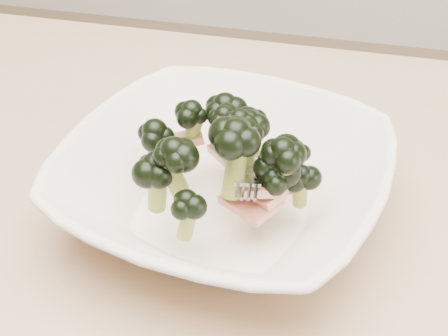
{
  "coord_description": "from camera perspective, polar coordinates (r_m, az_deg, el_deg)",
  "views": [
    {
      "loc": [
        0.12,
        -0.36,
        1.13
      ],
      "look_at": [
        0.02,
        0.05,
        0.8
      ],
      "focal_mm": 50.0,
      "sensor_mm": 36.0,
      "label": 1
    }
  ],
  "objects": [
    {
      "name": "dining_table",
      "position": [
        0.61,
        -3.33,
        -13.94
      ],
      "size": [
        1.2,
        0.8,
        0.75
      ],
      "color": "tan",
      "rests_on": "ground"
    },
    {
      "name": "broccoli_dish",
      "position": [
        0.54,
        0.08,
        -0.93
      ],
      "size": [
        0.33,
        0.33,
        0.12
      ],
      "color": "#F3E1CD",
      "rests_on": "dining_table"
    }
  ]
}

